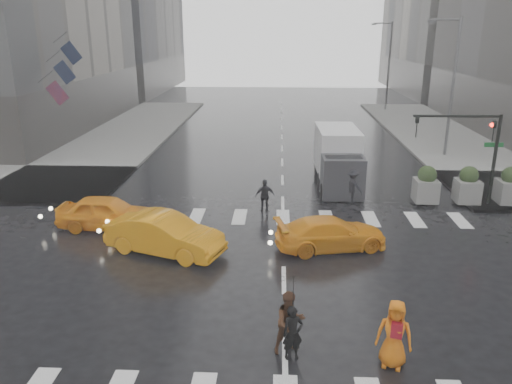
{
  "coord_description": "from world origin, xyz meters",
  "views": [
    {
      "loc": [
        -0.25,
        -15.44,
        8.24
      ],
      "look_at": [
        -1.06,
        2.0,
        2.52
      ],
      "focal_mm": 35.0,
      "sensor_mm": 36.0,
      "label": 1
    }
  ],
  "objects_px": {
    "pedestrian_orange": "(394,334)",
    "box_truck": "(338,157)",
    "pedestrian_brown": "(290,322)",
    "traffic_signal_pole": "(476,141)",
    "taxi_mid": "(165,234)",
    "taxi_front": "(107,213)"
  },
  "relations": [
    {
      "from": "pedestrian_orange",
      "to": "box_truck",
      "type": "distance_m",
      "value": 15.47
    },
    {
      "from": "pedestrian_brown",
      "to": "box_truck",
      "type": "xyz_separation_m",
      "value": [
        2.88,
        14.98,
        0.76
      ]
    },
    {
      "from": "traffic_signal_pole",
      "to": "taxi_mid",
      "type": "relative_size",
      "value": 0.97
    },
    {
      "from": "taxi_mid",
      "to": "box_truck",
      "type": "bearing_deg",
      "value": -20.1
    },
    {
      "from": "traffic_signal_pole",
      "to": "taxi_mid",
      "type": "distance_m",
      "value": 15.04
    },
    {
      "from": "pedestrian_orange",
      "to": "taxi_mid",
      "type": "height_order",
      "value": "pedestrian_orange"
    },
    {
      "from": "pedestrian_orange",
      "to": "taxi_front",
      "type": "distance_m",
      "value": 13.6
    },
    {
      "from": "pedestrian_brown",
      "to": "taxi_front",
      "type": "bearing_deg",
      "value": 108.21
    },
    {
      "from": "pedestrian_orange",
      "to": "box_truck",
      "type": "xyz_separation_m",
      "value": [
        0.26,
        15.45,
        0.71
      ]
    },
    {
      "from": "pedestrian_orange",
      "to": "taxi_mid",
      "type": "distance_m",
      "value": 9.75
    },
    {
      "from": "traffic_signal_pole",
      "to": "taxi_mid",
      "type": "xyz_separation_m",
      "value": [
        -13.57,
        -6.01,
        -2.46
      ]
    },
    {
      "from": "traffic_signal_pole",
      "to": "taxi_front",
      "type": "height_order",
      "value": "traffic_signal_pole"
    },
    {
      "from": "taxi_front",
      "to": "box_truck",
      "type": "distance_m",
      "value": 12.52
    },
    {
      "from": "traffic_signal_pole",
      "to": "box_truck",
      "type": "relative_size",
      "value": 0.78
    },
    {
      "from": "traffic_signal_pole",
      "to": "taxi_front",
      "type": "distance_m",
      "value": 17.17
    },
    {
      "from": "box_truck",
      "to": "taxi_mid",
      "type": "bearing_deg",
      "value": -131.5
    },
    {
      "from": "pedestrian_brown",
      "to": "taxi_front",
      "type": "height_order",
      "value": "pedestrian_brown"
    },
    {
      "from": "pedestrian_brown",
      "to": "traffic_signal_pole",
      "type": "bearing_deg",
      "value": 29.06
    },
    {
      "from": "taxi_front",
      "to": "taxi_mid",
      "type": "height_order",
      "value": "taxi_mid"
    },
    {
      "from": "taxi_front",
      "to": "box_truck",
      "type": "relative_size",
      "value": 0.73
    },
    {
      "from": "taxi_front",
      "to": "pedestrian_orange",
      "type": "bearing_deg",
      "value": -129.01
    },
    {
      "from": "traffic_signal_pole",
      "to": "taxi_front",
      "type": "relative_size",
      "value": 1.07
    }
  ]
}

